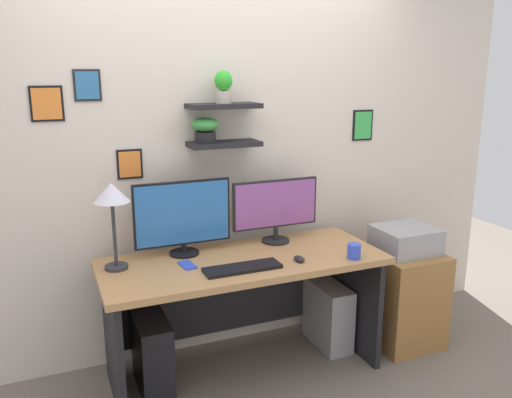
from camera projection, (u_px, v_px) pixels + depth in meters
name	position (u px, v px, depth m)	size (l,w,h in m)	color
ground_plane	(244.00, 371.00, 3.26)	(8.00, 8.00, 0.00)	#70665B
back_wall_assembly	(218.00, 148.00, 3.33)	(4.40, 0.24, 2.70)	beige
desk	(241.00, 287.00, 3.18)	(1.68, 0.68, 0.75)	tan
monitor_left	(183.00, 216.00, 3.11)	(0.59, 0.18, 0.45)	black
monitor_right	(276.00, 207.00, 3.34)	(0.58, 0.18, 0.41)	black
keyboard	(242.00, 268.00, 2.91)	(0.44, 0.14, 0.02)	black
computer_mouse	(299.00, 259.00, 3.03)	(0.06, 0.09, 0.03)	black
desk_lamp	(112.00, 199.00, 2.83)	(0.20, 0.20, 0.49)	#2D2D33
cell_phone	(187.00, 265.00, 2.96)	(0.07, 0.14, 0.01)	blue
coffee_mug	(354.00, 251.00, 3.07)	(0.08, 0.08, 0.09)	blue
drawer_cabinet	(401.00, 296.00, 3.57)	(0.44, 0.50, 0.65)	#9E6B38
printer	(405.00, 240.00, 3.47)	(0.38, 0.34, 0.17)	#9E9EA3
computer_tower_left	(152.00, 354.00, 3.04)	(0.18, 0.40, 0.45)	black
computer_tower_right	(328.00, 315.00, 3.54)	(0.18, 0.40, 0.44)	#99999E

